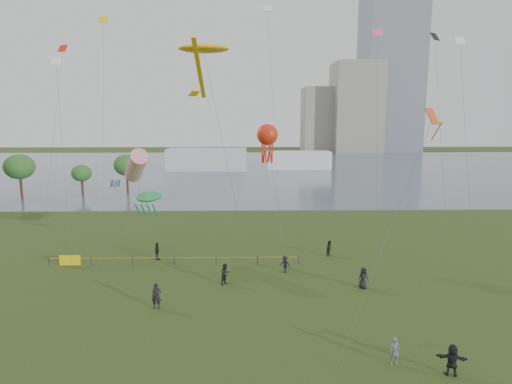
{
  "coord_description": "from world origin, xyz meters",
  "views": [
    {
      "loc": [
        -0.68,
        -24.54,
        13.81
      ],
      "look_at": [
        0.0,
        10.0,
        8.0
      ],
      "focal_mm": 30.0,
      "sensor_mm": 36.0,
      "label": 1
    }
  ],
  "objects_px": {
    "fence": "(111,260)",
    "kite_flyer": "(395,351)",
    "kite_stingray": "(204,49)",
    "kite_octopus": "(267,135)"
  },
  "relations": [
    {
      "from": "kite_stingray",
      "to": "kite_octopus",
      "type": "bearing_deg",
      "value": 6.1
    },
    {
      "from": "fence",
      "to": "kite_stingray",
      "type": "xyz_separation_m",
      "value": [
        9.2,
        1.14,
        19.65
      ]
    },
    {
      "from": "fence",
      "to": "kite_flyer",
      "type": "relative_size",
      "value": 14.86
    },
    {
      "from": "kite_stingray",
      "to": "fence",
      "type": "bearing_deg",
      "value": 166.01
    },
    {
      "from": "kite_flyer",
      "to": "kite_octopus",
      "type": "relative_size",
      "value": 0.12
    },
    {
      "from": "fence",
      "to": "kite_stingray",
      "type": "distance_m",
      "value": 21.73
    },
    {
      "from": "kite_flyer",
      "to": "kite_stingray",
      "type": "bearing_deg",
      "value": 116.38
    },
    {
      "from": "kite_octopus",
      "to": "fence",
      "type": "bearing_deg",
      "value": -177.56
    },
    {
      "from": "fence",
      "to": "kite_flyer",
      "type": "distance_m",
      "value": 27.64
    },
    {
      "from": "kite_octopus",
      "to": "kite_flyer",
      "type": "bearing_deg",
      "value": -86.67
    }
  ]
}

